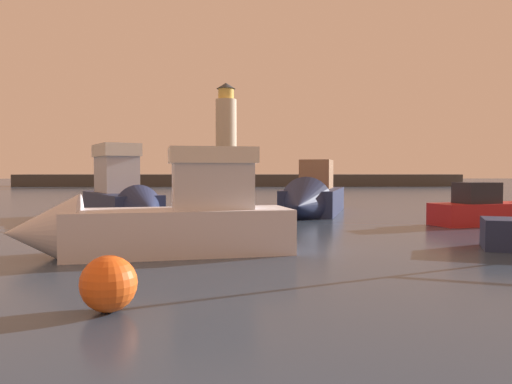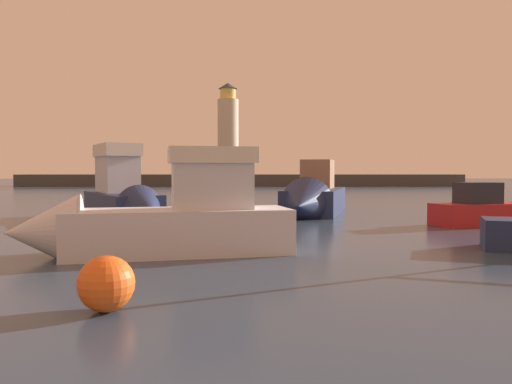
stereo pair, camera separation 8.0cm
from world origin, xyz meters
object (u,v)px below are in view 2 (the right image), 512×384
(motorboat_0, at_px, (151,221))
(motorboat_4, at_px, (503,210))
(lighthouse, at_px, (228,131))
(motorboat_3, at_px, (125,196))
(motorboat_2, at_px, (312,198))
(mooring_buoy, at_px, (106,284))

(motorboat_0, relative_size, motorboat_4, 1.23)
(motorboat_0, distance_m, motorboat_4, 15.14)
(lighthouse, relative_size, motorboat_0, 1.78)
(lighthouse, distance_m, motorboat_4, 55.39)
(motorboat_0, distance_m, motorboat_3, 9.50)
(motorboat_0, bearing_deg, motorboat_2, 63.68)
(lighthouse, height_order, mooring_buoy, lighthouse)
(lighthouse, distance_m, motorboat_2, 49.44)
(motorboat_2, xyz_separation_m, motorboat_4, (7.38, -4.68, -0.27))
(mooring_buoy, bearing_deg, motorboat_4, 44.24)
(motorboat_0, height_order, motorboat_4, motorboat_0)
(motorboat_2, distance_m, mooring_buoy, 18.18)
(motorboat_2, height_order, motorboat_3, motorboat_3)
(motorboat_2, relative_size, motorboat_4, 1.49)
(motorboat_3, bearing_deg, mooring_buoy, -77.44)
(lighthouse, relative_size, motorboat_4, 2.20)
(motorboat_3, relative_size, mooring_buoy, 8.92)
(motorboat_0, bearing_deg, lighthouse, 90.08)
(lighthouse, xyz_separation_m, motorboat_2, (5.99, -48.53, -7.28))
(motorboat_3, bearing_deg, motorboat_4, -6.32)
(lighthouse, distance_m, motorboat_3, 51.98)
(motorboat_4, bearing_deg, motorboat_3, 173.68)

